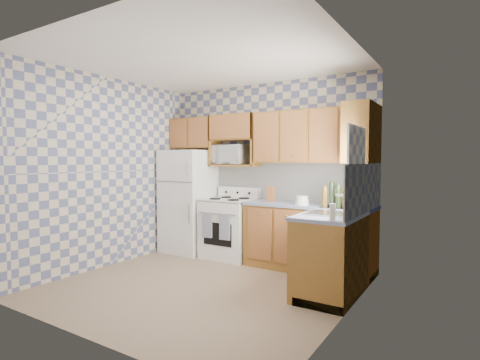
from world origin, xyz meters
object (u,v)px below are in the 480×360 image
Objects in this scene: stove_body at (230,229)px; electric_kettle at (334,199)px; microwave at (231,155)px; refrigerator at (188,201)px.

stove_body is 5.22× the size of electric_kettle.
microwave is 1.88m from electric_kettle.
microwave is (0.71, 0.21, 0.77)m from refrigerator.
stove_body is at bearing 178.58° from electric_kettle.
electric_kettle is at bearing -1.42° from stove_body.
refrigerator is at bearing -160.63° from microwave.
microwave is 3.26× the size of electric_kettle.
microwave is at bearing 117.80° from stove_body.
stove_body is 1.60× the size of microwave.
refrigerator is 2.48m from electric_kettle.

